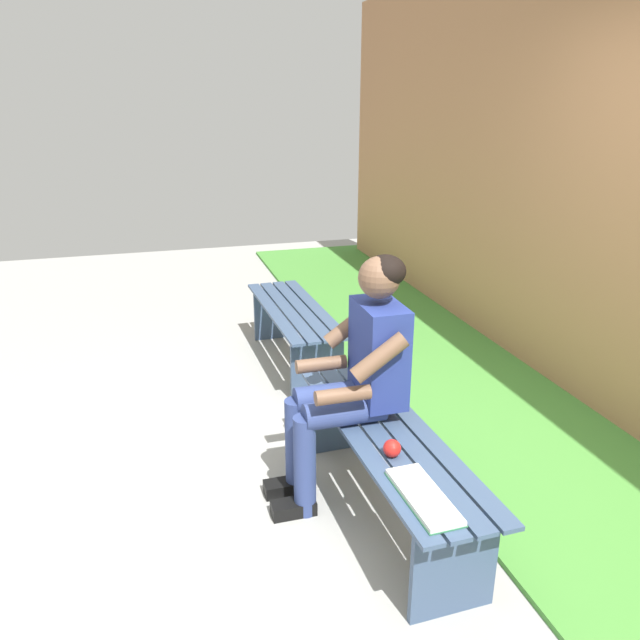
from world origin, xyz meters
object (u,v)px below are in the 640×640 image
(apple, at_px, (392,448))
(book_open, at_px, (424,497))
(person_seated, at_px, (355,371))
(bench_far, at_px, (294,323))
(bench_near, at_px, (388,454))

(apple, distance_m, book_open, 0.32)
(person_seated, bearing_deg, bench_far, -3.46)
(person_seated, bearing_deg, bench_near, -155.27)
(bench_far, xyz_separation_m, apple, (-2.08, 0.07, 0.16))
(book_open, bearing_deg, apple, -1.13)
(bench_near, relative_size, person_seated, 1.22)
(bench_near, distance_m, apple, 0.25)
(apple, relative_size, book_open, 0.19)
(bench_far, bearing_deg, book_open, 178.53)
(bench_near, height_order, book_open, book_open)
(bench_far, relative_size, apple, 17.63)
(bench_near, relative_size, apple, 19.27)
(bench_far, xyz_separation_m, book_open, (-2.40, 0.06, 0.13))
(person_seated, xyz_separation_m, book_open, (-0.73, -0.04, -0.23))
(bench_far, relative_size, book_open, 3.39)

